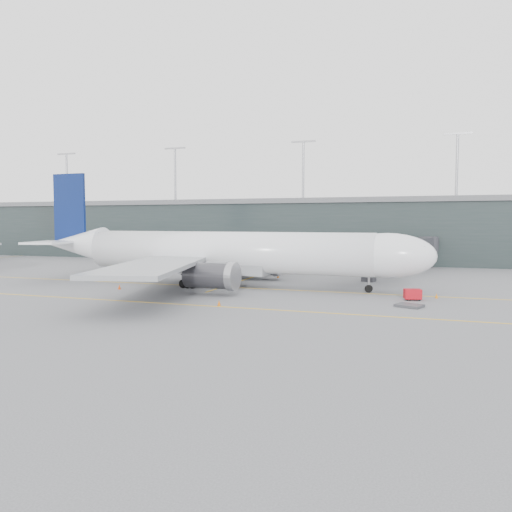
% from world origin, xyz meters
% --- Properties ---
extents(ground, '(320.00, 320.00, 0.00)m').
position_xyz_m(ground, '(0.00, 0.00, 0.00)').
color(ground, '#545459').
rests_on(ground, ground).
extents(taxiline_a, '(160.00, 0.25, 0.02)m').
position_xyz_m(taxiline_a, '(0.00, -4.00, 0.01)').
color(taxiline_a, gold).
rests_on(taxiline_a, ground).
extents(taxiline_b, '(160.00, 0.25, 0.02)m').
position_xyz_m(taxiline_b, '(0.00, -20.00, 0.01)').
color(taxiline_b, gold).
rests_on(taxiline_b, ground).
extents(taxiline_lead_main, '(0.25, 60.00, 0.02)m').
position_xyz_m(taxiline_lead_main, '(5.00, 20.00, 0.01)').
color(taxiline_lead_main, gold).
rests_on(taxiline_lead_main, ground).
extents(terminal, '(240.00, 36.00, 29.00)m').
position_xyz_m(terminal, '(-0.00, 58.00, 7.62)').
color(terminal, '#1F2A29').
rests_on(terminal, ground).
extents(main_aircraft, '(63.79, 60.00, 17.91)m').
position_xyz_m(main_aircraft, '(4.36, -2.18, 5.03)').
color(main_aircraft, white).
rests_on(main_aircraft, ground).
extents(jet_bridge, '(16.32, 43.63, 6.58)m').
position_xyz_m(jet_bridge, '(27.45, 23.58, 4.93)').
color(jet_bridge, '#2F3035').
rests_on(jet_bridge, ground).
extents(gse_cart, '(2.30, 1.77, 1.39)m').
position_xyz_m(gse_cart, '(32.18, -8.02, 0.77)').
color(gse_cart, '#AF0C16').
rests_on(gse_cart, ground).
extents(baggage_dolly, '(3.47, 3.16, 0.28)m').
position_xyz_m(baggage_dolly, '(31.94, -13.23, 0.17)').
color(baggage_dolly, '#38383D').
rests_on(baggage_dolly, ground).
extents(uld_a, '(2.34, 2.14, 1.72)m').
position_xyz_m(uld_a, '(-3.86, 9.95, 0.91)').
color(uld_a, '#36363B').
rests_on(uld_a, ground).
extents(uld_b, '(2.27, 2.01, 1.75)m').
position_xyz_m(uld_b, '(-2.30, 11.73, 0.92)').
color(uld_b, '#36363B').
rests_on(uld_b, ground).
extents(uld_c, '(1.85, 1.49, 1.68)m').
position_xyz_m(uld_c, '(0.63, 9.83, 0.88)').
color(uld_c, '#36363B').
rests_on(uld_c, ground).
extents(cone_nose, '(0.40, 0.40, 0.64)m').
position_xyz_m(cone_nose, '(35.05, -5.42, 0.32)').
color(cone_nose, orange).
rests_on(cone_nose, ground).
extents(cone_wing_stbd, '(0.42, 0.42, 0.66)m').
position_xyz_m(cone_wing_stbd, '(10.96, -19.41, 0.33)').
color(cone_wing_stbd, '#D05D0B').
rests_on(cone_wing_stbd, ground).
extents(cone_wing_port, '(0.42, 0.42, 0.67)m').
position_xyz_m(cone_wing_port, '(9.51, 10.39, 0.33)').
color(cone_wing_port, orange).
rests_on(cone_wing_port, ground).
extents(cone_tail, '(0.47, 0.47, 0.74)m').
position_xyz_m(cone_tail, '(-8.07, -11.14, 0.37)').
color(cone_tail, '#CD410B').
rests_on(cone_tail, ground).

